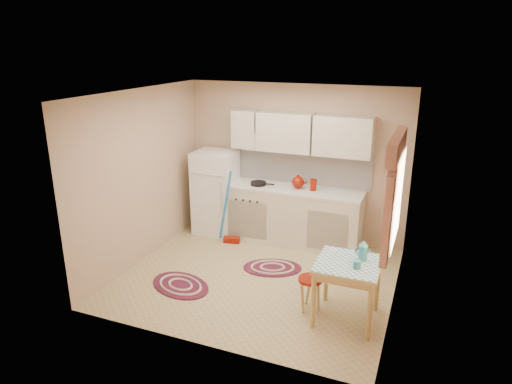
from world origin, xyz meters
TOP-DOWN VIEW (x-y plane):
  - room_shell at (0.16, 0.24)m, footprint 3.64×3.60m
  - fridge at (-1.26, 1.25)m, footprint 0.65×0.60m
  - broom at (-0.81, 0.90)m, footprint 0.30×0.17m
  - base_cabinets at (0.05, 1.30)m, footprint 2.25×0.60m
  - countertop at (0.05, 1.30)m, footprint 2.27×0.62m
  - frying_pan at (-0.49, 1.25)m, footprint 0.27×0.27m
  - red_kettle at (0.16, 1.30)m, footprint 0.25×0.23m
  - red_canister at (0.40, 1.30)m, footprint 0.10×0.10m
  - table at (1.32, -0.54)m, footprint 0.72×0.72m
  - stool at (0.87, -0.50)m, footprint 0.38×0.38m
  - coffee_pot at (1.45, -0.42)m, footprint 0.15×0.14m
  - mug at (1.43, -0.64)m, footprint 0.11×0.11m
  - rug_center at (0.10, 0.32)m, footprint 0.97×0.80m
  - rug_left at (-0.87, -0.60)m, footprint 1.04×0.86m

SIDE VIEW (x-z plane):
  - rug_center at x=0.10m, z-range 0.00..0.02m
  - rug_left at x=-0.87m, z-range 0.00..0.02m
  - stool at x=0.87m, z-range 0.00..0.42m
  - table at x=1.32m, z-range 0.00..0.72m
  - base_cabinets at x=0.05m, z-range 0.00..0.88m
  - broom at x=-0.81m, z-range 0.00..1.20m
  - fridge at x=-1.26m, z-range 0.00..1.40m
  - mug at x=1.43m, z-range 0.72..0.82m
  - coffee_pot at x=1.45m, z-range 0.72..0.97m
  - countertop at x=0.05m, z-range 0.88..0.92m
  - frying_pan at x=-0.49m, z-range 0.92..0.97m
  - red_canister at x=0.40m, z-range 0.92..1.08m
  - red_kettle at x=0.16m, z-range 0.92..1.13m
  - room_shell at x=0.16m, z-range 0.34..2.86m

